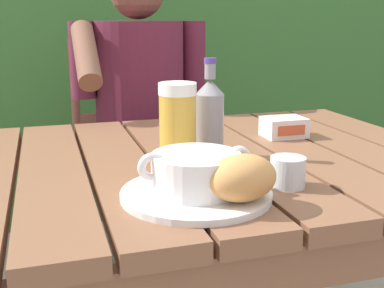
{
  "coord_description": "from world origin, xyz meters",
  "views": [
    {
      "loc": [
        -0.29,
        -1.03,
        1.03
      ],
      "look_at": [
        -0.02,
        -0.16,
        0.79
      ],
      "focal_mm": 45.69,
      "sensor_mm": 36.0,
      "label": 1
    }
  ],
  "objects": [
    {
      "name": "soup_bowl",
      "position": [
        -0.05,
        -0.26,
        0.77
      ],
      "size": [
        0.21,
        0.16,
        0.08
      ],
      "color": "white",
      "rests_on": "serving_plate"
    },
    {
      "name": "serving_plate",
      "position": [
        -0.05,
        -0.26,
        0.73
      ],
      "size": [
        0.27,
        0.27,
        0.01
      ],
      "color": "white",
      "rests_on": "dining_table"
    },
    {
      "name": "table_knife",
      "position": [
        0.09,
        -0.17,
        0.72
      ],
      "size": [
        0.15,
        0.07,
        0.01
      ],
      "color": "silver",
      "rests_on": "dining_table"
    },
    {
      "name": "beer_bottle",
      "position": [
        0.06,
        -0.01,
        0.81
      ],
      "size": [
        0.06,
        0.06,
        0.22
      ],
      "color": "gray",
      "rests_on": "dining_table"
    },
    {
      "name": "butter_tub",
      "position": [
        0.31,
        0.11,
        0.75
      ],
      "size": [
        0.11,
        0.08,
        0.05
      ],
      "color": "white",
      "rests_on": "dining_table"
    },
    {
      "name": "bread_roll",
      "position": [
        0.01,
        -0.32,
        0.77
      ],
      "size": [
        0.14,
        0.12,
        0.08
      ],
      "color": "tan",
      "rests_on": "serving_plate"
    },
    {
      "name": "person_eating",
      "position": [
        0.04,
        0.67,
        0.72
      ],
      "size": [
        0.48,
        0.47,
        1.23
      ],
      "color": "#5D1F33",
      "rests_on": "ground_plane"
    },
    {
      "name": "chair_near_diner",
      "position": [
        0.04,
        0.87,
        0.47
      ],
      "size": [
        0.46,
        0.45,
        0.94
      ],
      "color": "brown",
      "rests_on": "ground_plane"
    },
    {
      "name": "dining_table",
      "position": [
        -0.0,
        0.0,
        0.63
      ],
      "size": [
        1.28,
        0.87,
        0.72
      ],
      "color": "brown",
      "rests_on": "ground_plane"
    },
    {
      "name": "water_glass_small",
      "position": [
        0.13,
        -0.25,
        0.75
      ],
      "size": [
        0.07,
        0.07,
        0.06
      ],
      "color": "silver",
      "rests_on": "dining_table"
    },
    {
      "name": "beer_glass",
      "position": [
        -0.03,
        -0.06,
        0.81
      ],
      "size": [
        0.08,
        0.08,
        0.18
      ],
      "color": "gold",
      "rests_on": "dining_table"
    }
  ]
}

